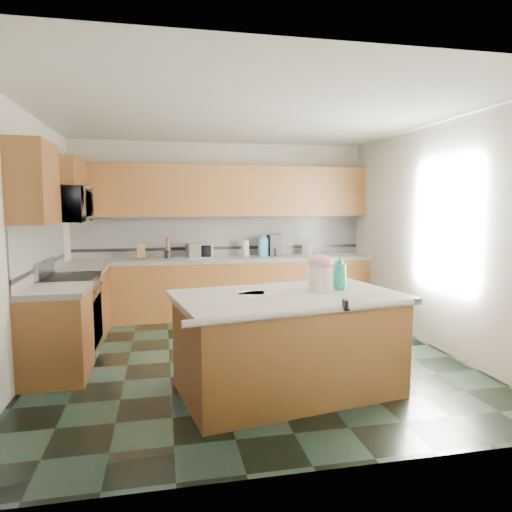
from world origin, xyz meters
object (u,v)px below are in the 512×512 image
object	(u,v)px
soap_bottle_island	(340,272)
knife_block	(141,252)
island_top	(288,297)
treat_jar	(320,278)
coffee_maker	(274,245)
toaster_oven	(199,251)
island_base	(288,346)

from	to	relation	value
soap_bottle_island	knife_block	xyz separation A→B (m)	(-1.98, 2.95, -0.06)
island_top	knife_block	size ratio (longest dim) A/B	9.47
treat_jar	coffee_maker	bearing A→B (deg)	98.76
coffee_maker	toaster_oven	bearing A→B (deg)	-179.06
soap_bottle_island	coffee_maker	distance (m)	2.98
soap_bottle_island	knife_block	bearing A→B (deg)	127.23
treat_jar	toaster_oven	distance (m)	3.10
knife_block	island_base	bearing A→B (deg)	-69.51
island_base	toaster_oven	distance (m)	3.16
soap_bottle_island	toaster_oven	size ratio (longest dim) A/B	0.91
treat_jar	coffee_maker	xyz separation A→B (m)	(0.30, 2.99, 0.05)
island_top	toaster_oven	distance (m)	3.11
island_base	knife_block	xyz separation A→B (m)	(-1.43, 3.06, 0.60)
island_top	toaster_oven	size ratio (longest dim) A/B	5.38
island_top	treat_jar	world-z (taller)	treat_jar
treat_jar	toaster_oven	world-z (taller)	treat_jar
island_base	soap_bottle_island	bearing A→B (deg)	1.04
island_top	soap_bottle_island	world-z (taller)	soap_bottle_island
knife_block	island_top	bearing A→B (deg)	-69.51
knife_block	coffee_maker	size ratio (longest dim) A/B	0.62
island_top	soap_bottle_island	distance (m)	0.59
island_base	treat_jar	distance (m)	0.70
treat_jar	soap_bottle_island	world-z (taller)	soap_bottle_island
island_top	coffee_maker	bearing A→B (deg)	68.49
treat_jar	soap_bottle_island	size ratio (longest dim) A/B	0.69
soap_bottle_island	treat_jar	bearing A→B (deg)	-173.07
island_top	knife_block	world-z (taller)	knife_block
island_base	knife_block	size ratio (longest dim) A/B	9.00
island_top	toaster_oven	bearing A→B (deg)	90.58
soap_bottle_island	toaster_oven	world-z (taller)	soap_bottle_island
toaster_oven	coffee_maker	size ratio (longest dim) A/B	1.10
island_top	island_base	bearing A→B (deg)	0.00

